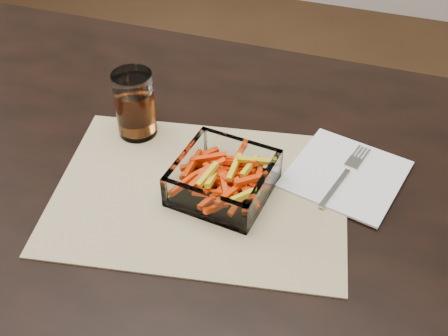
{
  "coord_description": "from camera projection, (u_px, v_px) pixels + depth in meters",
  "views": [
    {
      "loc": [
        0.31,
        -0.59,
        1.37
      ],
      "look_at": [
        0.1,
        0.02,
        0.78
      ],
      "focal_mm": 45.0,
      "sensor_mm": 36.0,
      "label": 1
    }
  ],
  "objects": [
    {
      "name": "dining_table",
      "position": [
        164.0,
        215.0,
        0.96
      ],
      "size": [
        1.6,
        0.9,
        0.75
      ],
      "color": "black",
      "rests_on": "ground"
    },
    {
      "name": "glass_bowl",
      "position": [
        223.0,
        180.0,
        0.86
      ],
      "size": [
        0.15,
        0.15,
        0.05
      ],
      "rotation": [
        0.0,
        0.0,
        -0.12
      ],
      "color": "white",
      "rests_on": "placemat"
    },
    {
      "name": "fork",
      "position": [
        346.0,
        173.0,
        0.9
      ],
      "size": [
        0.06,
        0.16,
        0.0
      ],
      "rotation": [
        0.0,
        0.0,
        -0.27
      ],
      "color": "silver",
      "rests_on": "napkin"
    },
    {
      "name": "tumbler",
      "position": [
        135.0,
        106.0,
        0.95
      ],
      "size": [
        0.07,
        0.07,
        0.12
      ],
      "color": "white",
      "rests_on": "placemat"
    },
    {
      "name": "placemat",
      "position": [
        200.0,
        192.0,
        0.87
      ],
      "size": [
        0.5,
        0.4,
        0.0
      ],
      "primitive_type": "cube",
      "rotation": [
        0.0,
        0.0,
        0.17
      ],
      "color": "tan",
      "rests_on": "dining_table"
    },
    {
      "name": "napkin",
      "position": [
        346.0,
        174.0,
        0.9
      ],
      "size": [
        0.2,
        0.2,
        0.0
      ],
      "primitive_type": "cube",
      "rotation": [
        0.0,
        0.0,
        -0.23
      ],
      "color": "white",
      "rests_on": "placemat"
    }
  ]
}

